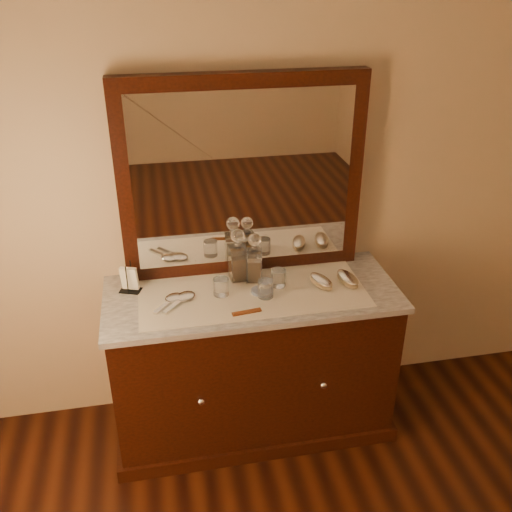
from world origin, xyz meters
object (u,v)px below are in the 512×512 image
brush_near (321,281)px  brush_far (348,279)px  mirror_frame (242,178)px  comb (247,312)px  decanter_left (238,260)px  hand_mirror_inner (183,298)px  dresser_cabinet (252,363)px  hand_mirror_outer (172,299)px  pin_dish (260,291)px  napkin_rack (130,280)px  decanter_right (254,262)px

brush_near → brush_far: size_ratio=0.98×
mirror_frame → comb: 0.66m
decanter_left → brush_near: bearing=-20.2°
hand_mirror_inner → dresser_cabinet: bearing=2.8°
mirror_frame → hand_mirror_inner: 0.65m
comb → hand_mirror_outer: bearing=146.0°
mirror_frame → hand_mirror_inner: (-0.34, -0.26, -0.49)m
pin_dish → hand_mirror_outer: size_ratio=0.47×
comb → napkin_rack: 0.61m
comb → brush_far: brush_far is taller
pin_dish → napkin_rack: napkin_rack is taller
mirror_frame → decanter_right: 0.42m
decanter_left → hand_mirror_outer: (-0.35, -0.15, -0.10)m
brush_far → hand_mirror_outer: 0.88m
dresser_cabinet → decanter_right: size_ratio=5.42×
decanter_left → brush_far: decanter_left is taller
comb → decanter_right: decanter_right is taller
napkin_rack → hand_mirror_inner: napkin_rack is taller
mirror_frame → brush_near: 0.64m
mirror_frame → hand_mirror_outer: bearing=-146.4°
decanter_left → brush_far: (0.53, -0.15, -0.08)m
comb → brush_near: bearing=15.6°
decanter_right → hand_mirror_outer: bearing=-164.1°
comb → brush_near: size_ratio=0.79×
comb → brush_far: size_ratio=0.77×
decanter_left → decanter_right: 0.08m
napkin_rack → brush_far: napkin_rack is taller
brush_near → dresser_cabinet: bearing=177.9°
brush_far → hand_mirror_inner: size_ratio=0.90×
pin_dish → decanter_left: bearing=118.1°
napkin_rack → dresser_cabinet: bearing=-11.7°
mirror_frame → brush_far: (0.48, -0.26, -0.47)m
mirror_frame → brush_near: bearing=-36.5°
pin_dish → brush_near: size_ratio=0.50×
hand_mirror_outer → hand_mirror_inner: bearing=-0.8°
dresser_cabinet → decanter_left: decanter_left is taller
hand_mirror_inner → decanter_right: bearing=18.2°
brush_far → hand_mirror_inner: 0.82m
pin_dish → decanter_left: size_ratio=0.31×
dresser_cabinet → comb: (-0.06, -0.18, 0.45)m
hand_mirror_outer → decanter_right: bearing=15.9°
pin_dish → brush_far: brush_far is taller
decanter_left → pin_dish: bearing=-61.9°
decanter_left → mirror_frame: bearing=67.5°
hand_mirror_outer → brush_far: bearing=-0.0°
dresser_cabinet → napkin_rack: napkin_rack is taller
napkin_rack → decanter_left: bearing=1.3°
comb → dresser_cabinet: bearing=64.8°
decanter_left → dresser_cabinet: bearing=-70.6°
napkin_rack → hand_mirror_outer: napkin_rack is taller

